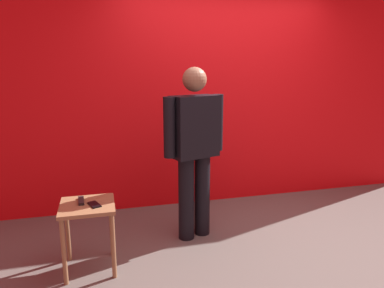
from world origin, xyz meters
name	(u,v)px	position (x,y,z in m)	size (l,w,h in m)	color
ground_plane	(273,254)	(0.00, 0.00, 0.00)	(12.00, 12.00, 0.00)	#59544F
back_wall_red	(222,86)	(0.00, 1.46, 1.42)	(5.54, 0.12, 2.83)	red
standing_person	(194,145)	(-0.59, 0.54, 0.92)	(0.65, 0.35, 1.65)	black
side_table	(88,217)	(-1.58, 0.18, 0.46)	(0.43, 0.43, 0.57)	olive
cell_phone	(94,205)	(-1.52, 0.14, 0.57)	(0.07, 0.14, 0.01)	black
tv_remote	(81,201)	(-1.63, 0.24, 0.58)	(0.04, 0.17, 0.02)	black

